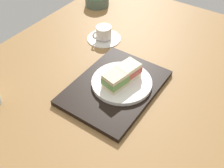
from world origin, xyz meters
TOP-DOWN VIEW (x-y plane):
  - ground_plane at (0.00, 0.00)cm, footprint 140.00×100.00cm
  - serving_tray at (-5.20, -6.67)cm, footprint 36.92×27.16cm
  - sandwich_plate at (-3.15, -8.12)cm, footprint 21.46×21.46cm
  - sandwich_near at (-6.45, -7.54)cm, footprint 8.83×7.65cm
  - sandwich_far at (0.15, -8.71)cm, footprint 9.18×7.81cm
  - coffee_cup at (18.30, 15.12)cm, footprint 14.88×14.88cm

SIDE VIEW (x-z plane):
  - ground_plane at x=0.00cm, z-range -3.00..0.00cm
  - serving_tray at x=-5.20cm, z-range 0.00..1.82cm
  - coffee_cup at x=18.30cm, z-range -0.72..5.32cm
  - sandwich_plate at x=-3.15cm, z-range 1.82..3.21cm
  - sandwich_near at x=-6.45cm, z-range 3.21..8.51cm
  - sandwich_far at x=0.15cm, z-range 3.21..8.60cm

